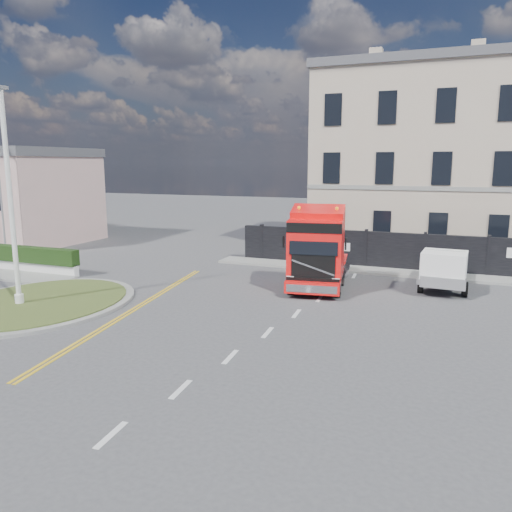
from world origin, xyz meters
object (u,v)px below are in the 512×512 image
at_px(truck, 318,253).
at_px(lamppost_island, 10,196).
at_px(lamppost_slim, 0,192).
at_px(flatbed_pickup, 444,269).

height_order(truck, lamppost_island, lamppost_island).
height_order(lamppost_island, lamppost_slim, lamppost_island).
relative_size(lamppost_island, lamppost_slim, 1.27).
bearing_deg(lamppost_island, lamppost_slim, 139.84).
xyz_separation_m(truck, lamppost_slim, (-19.23, 0.44, 2.26)).
relative_size(truck, lamppost_island, 0.76).
height_order(flatbed_pickup, lamppost_island, lamppost_island).
bearing_deg(lamppost_slim, truck, -1.32).
relative_size(flatbed_pickup, lamppost_island, 0.55).
bearing_deg(truck, lamppost_slim, 170.20).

